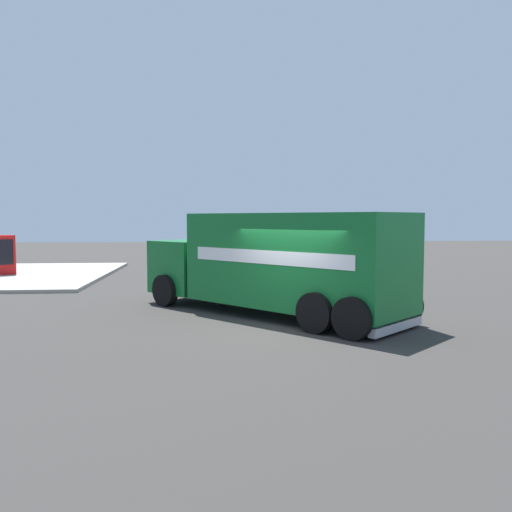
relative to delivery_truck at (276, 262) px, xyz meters
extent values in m
plane|color=#33302D|center=(-1.90, -0.02, -1.53)|extent=(100.00, 100.00, 0.00)
cube|color=#146B2D|center=(-0.50, -0.46, 0.11)|extent=(6.36, 6.12, 2.58)
cube|color=#146B2D|center=(2.67, 2.46, -0.33)|extent=(3.02, 3.05, 1.70)
cube|color=black|center=(3.30, 3.04, 0.01)|extent=(1.42, 1.54, 0.88)
cube|color=#B2B2B7|center=(-2.80, -2.57, -1.34)|extent=(1.71, 1.83, 0.21)
cube|color=white|center=(-1.32, 0.43, 0.24)|extent=(3.99, 3.67, 0.36)
cube|color=white|center=(0.31, -1.35, 0.24)|extent=(3.99, 3.67, 0.36)
cylinder|color=black|center=(1.80, 3.34, -1.03)|extent=(0.93, 0.88, 1.00)
cylinder|color=black|center=(3.48, 1.51, -1.03)|extent=(0.93, 0.88, 1.00)
cylinder|color=black|center=(-2.53, -0.64, -1.03)|extent=(0.93, 0.88, 1.00)
cylinder|color=black|center=(-0.85, -2.47, -1.03)|extent=(0.93, 0.88, 1.00)
cylinder|color=black|center=(-3.31, -1.36, -1.03)|extent=(0.93, 0.88, 1.00)
cylinder|color=black|center=(-1.63, -3.18, -1.03)|extent=(0.93, 0.88, 1.00)
cube|color=#B7BABF|center=(10.34, -1.46, -1.00)|extent=(1.97, 1.53, 0.50)
cube|color=#B7BABF|center=(10.32, -3.06, -0.70)|extent=(1.98, 1.73, 1.10)
cube|color=black|center=(10.32, -3.06, -0.41)|extent=(1.82, 1.46, 0.48)
cube|color=#B7BABF|center=(10.29, -4.91, -0.97)|extent=(1.98, 2.03, 0.55)
cylinder|color=black|center=(9.34, -1.58, -1.15)|extent=(0.25, 0.76, 0.76)
cylinder|color=black|center=(11.35, -1.61, -1.15)|extent=(0.25, 0.76, 0.76)
cylinder|color=black|center=(9.28, -5.01, -1.15)|extent=(0.25, 0.76, 0.76)
cylinder|color=black|center=(11.29, -5.04, -1.15)|extent=(0.25, 0.76, 0.76)
cube|color=red|center=(10.73, 11.65, -0.46)|extent=(1.10, 1.15, 1.85)
cube|color=black|center=(10.40, 11.45, -0.31)|extent=(0.36, 0.60, 1.18)
camera|label=1|loc=(-15.00, 1.83, 1.25)|focal=37.03mm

